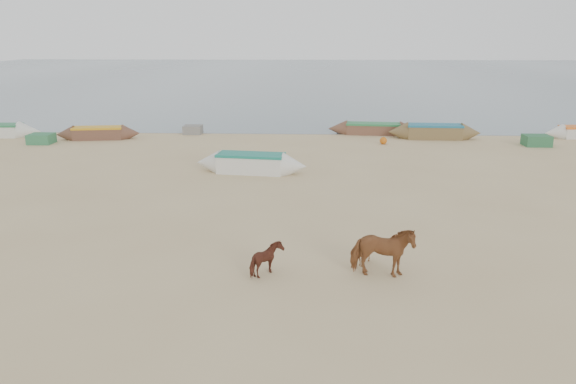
{
  "coord_description": "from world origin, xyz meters",
  "views": [
    {
      "loc": [
        0.85,
        -15.26,
        6.39
      ],
      "look_at": [
        0.0,
        4.0,
        1.0
      ],
      "focal_mm": 35.0,
      "sensor_mm": 36.0,
      "label": 1
    }
  ],
  "objects_px": {
    "calf_front": "(363,253)",
    "calf_right": "(267,260)",
    "cow_adult": "(382,252)",
    "near_canoe": "(251,163)"
  },
  "relations": [
    {
      "from": "calf_right",
      "to": "cow_adult",
      "type": "bearing_deg",
      "value": -76.21
    },
    {
      "from": "cow_adult",
      "to": "near_canoe",
      "type": "bearing_deg",
      "value": 27.82
    },
    {
      "from": "cow_adult",
      "to": "calf_right",
      "type": "xyz_separation_m",
      "value": [
        -3.13,
        -0.06,
        -0.27
      ]
    },
    {
      "from": "calf_front",
      "to": "calf_right",
      "type": "xyz_separation_m",
      "value": [
        -2.67,
        -0.84,
        0.07
      ]
    },
    {
      "from": "calf_right",
      "to": "near_canoe",
      "type": "distance_m",
      "value": 12.11
    },
    {
      "from": "cow_adult",
      "to": "calf_front",
      "type": "relative_size",
      "value": 2.28
    },
    {
      "from": "calf_front",
      "to": "near_canoe",
      "type": "relative_size",
      "value": 0.14
    },
    {
      "from": "cow_adult",
      "to": "calf_front",
      "type": "height_order",
      "value": "cow_adult"
    },
    {
      "from": "cow_adult",
      "to": "calf_front",
      "type": "bearing_deg",
      "value": 35.85
    },
    {
      "from": "calf_front",
      "to": "calf_right",
      "type": "distance_m",
      "value": 2.8
    }
  ]
}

